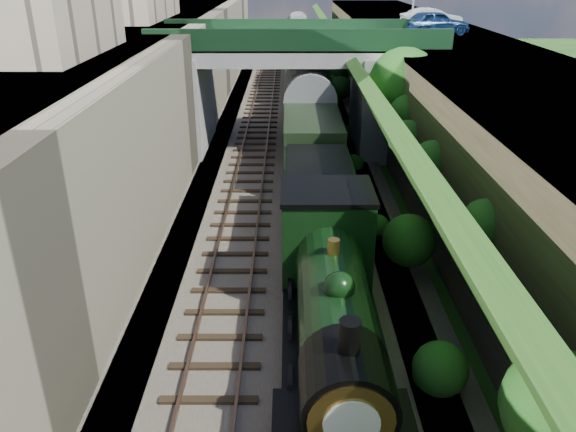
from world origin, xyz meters
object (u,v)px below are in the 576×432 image
object	(u,v)px
road_bridge	(304,81)
tender	(318,205)
car_silver	(431,18)
locomotive	(332,302)
tree	(405,86)
car_blue	(435,23)

from	to	relation	value
road_bridge	tender	size ratio (longest dim) A/B	2.67
car_silver	locomotive	distance (m)	29.07
road_bridge	tender	world-z (taller)	road_bridge
road_bridge	locomotive	size ratio (longest dim) A/B	1.56
road_bridge	tree	bearing A→B (deg)	-41.91
road_bridge	tender	distance (m)	12.92
tree	tender	world-z (taller)	tree
locomotive	tender	world-z (taller)	locomotive
road_bridge	tender	xyz separation A→B (m)	(0.26, -12.68, -2.46)
car_blue	tender	distance (m)	18.84
tree	car_blue	bearing A→B (deg)	68.24
car_blue	tender	world-z (taller)	car_blue
locomotive	tender	size ratio (longest dim) A/B	1.70
tender	tree	bearing A→B (deg)	60.16
car_blue	car_silver	bearing A→B (deg)	-24.36
car_blue	tender	size ratio (longest dim) A/B	0.71
road_bridge	locomotive	distance (m)	20.16
car_silver	tender	distance (m)	22.35
tree	road_bridge	bearing A→B (deg)	138.09
locomotive	car_silver	bearing A→B (deg)	72.63
car_silver	locomotive	world-z (taller)	car_silver
locomotive	road_bridge	bearing A→B (deg)	90.73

